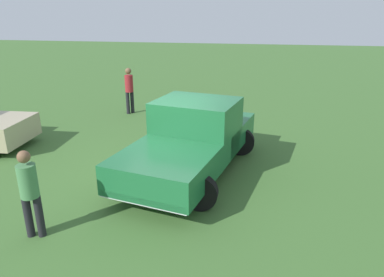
# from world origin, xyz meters

# --- Properties ---
(ground_plane) EXTENTS (80.00, 80.00, 0.00)m
(ground_plane) POSITION_xyz_m (0.00, 0.00, 0.00)
(ground_plane) COLOR #3D662D
(pickup_truck) EXTENTS (3.00, 5.34, 1.80)m
(pickup_truck) POSITION_xyz_m (0.75, 0.14, 0.93)
(pickup_truck) COLOR black
(pickup_truck) RESTS_ON ground_plane
(person_bystander) EXTENTS (0.45, 0.45, 1.81)m
(person_bystander) POSITION_xyz_m (-2.82, 4.99, 1.03)
(person_bystander) COLOR black
(person_bystander) RESTS_ON ground_plane
(person_visitor) EXTENTS (0.38, 0.38, 1.66)m
(person_visitor) POSITION_xyz_m (-1.49, -3.23, 0.93)
(person_visitor) COLOR black
(person_visitor) RESTS_ON ground_plane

